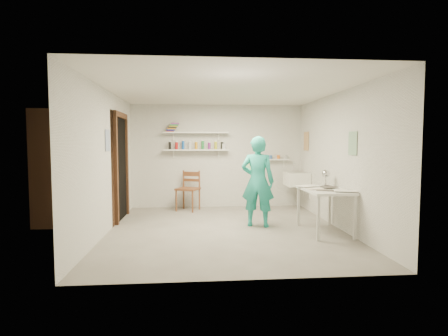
{
  "coord_description": "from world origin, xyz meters",
  "views": [
    {
      "loc": [
        -0.53,
        -5.95,
        1.5
      ],
      "look_at": [
        0.0,
        0.4,
        1.05
      ],
      "focal_mm": 28.0,
      "sensor_mm": 36.0,
      "label": 1
    }
  ],
  "objects": [
    {
      "name": "spray_cans",
      "position": [
        -0.5,
        2.13,
        1.45
      ],
      "size": [
        1.31,
        0.06,
        0.17
      ],
      "color": "black",
      "rests_on": "shelf_lower"
    },
    {
      "name": "poster_right_a",
      "position": [
        1.99,
        1.8,
        1.55
      ],
      "size": [
        0.01,
        0.34,
        0.42
      ],
      "primitive_type": "cube",
      "color": "#995933",
      "rests_on": "wall_right"
    },
    {
      "name": "floor",
      "position": [
        0.0,
        0.0,
        -0.01
      ],
      "size": [
        4.0,
        4.5,
        0.02
      ],
      "primitive_type": "cube",
      "color": "slate",
      "rests_on": "ground"
    },
    {
      "name": "belfast_sink",
      "position": [
        1.75,
        1.7,
        0.7
      ],
      "size": [
        0.48,
        0.6,
        0.3
      ],
      "primitive_type": "cube",
      "color": "white",
      "rests_on": "wall_right"
    },
    {
      "name": "wall_right",
      "position": [
        2.01,
        0.0,
        1.2
      ],
      "size": [
        0.02,
        4.5,
        2.4
      ],
      "primitive_type": "cube",
      "color": "silver",
      "rests_on": "ground"
    },
    {
      "name": "shelf_upper",
      "position": [
        -0.5,
        2.13,
        1.75
      ],
      "size": [
        1.5,
        0.22,
        0.03
      ],
      "primitive_type": "cube",
      "color": "white",
      "rests_on": "wall_back"
    },
    {
      "name": "wooden_chair",
      "position": [
        -0.69,
        1.82,
        0.49
      ],
      "size": [
        0.59,
        0.58,
        0.97
      ],
      "primitive_type": "cube",
      "rotation": [
        0.0,
        0.0,
        -0.42
      ],
      "color": "brown",
      "rests_on": "ground"
    },
    {
      "name": "poster_left",
      "position": [
        -1.99,
        0.05,
        1.55
      ],
      "size": [
        0.01,
        0.28,
        0.36
      ],
      "primitive_type": "cube",
      "color": "#334C7F",
      "rests_on": "wall_left"
    },
    {
      "name": "work_table",
      "position": [
        1.64,
        -0.31,
        0.37
      ],
      "size": [
        0.66,
        1.1,
        0.74
      ],
      "primitive_type": "cube",
      "color": "silver",
      "rests_on": "ground"
    },
    {
      "name": "wall_clock",
      "position": [
        0.52,
        0.43,
        1.09
      ],
      "size": [
        0.29,
        0.13,
        0.29
      ],
      "primitive_type": "cylinder",
      "rotation": [
        1.57,
        0.0,
        -0.33
      ],
      "color": "beige",
      "rests_on": "man"
    },
    {
      "name": "doorway_recess",
      "position": [
        -1.99,
        1.05,
        1.0
      ],
      "size": [
        0.02,
        0.9,
        2.0
      ],
      "primitive_type": "cube",
      "color": "black",
      "rests_on": "wall_left"
    },
    {
      "name": "man",
      "position": [
        0.59,
        0.22,
        0.82
      ],
      "size": [
        0.69,
        0.56,
        1.63
      ],
      "primitive_type": "imported",
      "rotation": [
        0.0,
        0.0,
        2.82
      ],
      "color": "teal",
      "rests_on": "ground"
    },
    {
      "name": "ceiling",
      "position": [
        0.0,
        0.0,
        2.41
      ],
      "size": [
        4.0,
        4.5,
        0.02
      ],
      "primitive_type": "cube",
      "color": "silver",
      "rests_on": "wall_back"
    },
    {
      "name": "door_jamb_far",
      "position": [
        -1.97,
        1.55,
        1.0
      ],
      "size": [
        0.06,
        0.1,
        2.0
      ],
      "primitive_type": "cube",
      "color": "brown",
      "rests_on": "ground"
    },
    {
      "name": "door_lintel",
      "position": [
        -1.97,
        1.05,
        2.05
      ],
      "size": [
        0.06,
        1.05,
        0.1
      ],
      "primitive_type": "cube",
      "color": "brown",
      "rests_on": "wall_left"
    },
    {
      "name": "wall_left",
      "position": [
        -2.01,
        0.0,
        1.2
      ],
      "size": [
        0.02,
        4.5,
        2.4
      ],
      "primitive_type": "cube",
      "color": "silver",
      "rests_on": "ground"
    },
    {
      "name": "shelf_lower",
      "position": [
        -0.5,
        2.13,
        1.35
      ],
      "size": [
        1.5,
        0.22,
        0.03
      ],
      "primitive_type": "cube",
      "color": "white",
      "rests_on": "wall_back"
    },
    {
      "name": "poster_right_b",
      "position": [
        1.99,
        -0.55,
        1.5
      ],
      "size": [
        0.01,
        0.3,
        0.38
      ],
      "primitive_type": "cube",
      "color": "#3F724C",
      "rests_on": "wall_right"
    },
    {
      "name": "wall_front",
      "position": [
        0.0,
        -2.26,
        1.2
      ],
      "size": [
        4.0,
        0.02,
        2.4
      ],
      "primitive_type": "cube",
      "color": "silver",
      "rests_on": "ground"
    },
    {
      "name": "papers",
      "position": [
        1.64,
        -0.31,
        0.75
      ],
      "size": [
        0.3,
        0.22,
        0.03
      ],
      "color": "silver",
      "rests_on": "work_table"
    },
    {
      "name": "wall_back",
      "position": [
        0.0,
        2.26,
        1.2
      ],
      "size": [
        4.0,
        0.02,
        2.4
      ],
      "primitive_type": "cube",
      "color": "silver",
      "rests_on": "ground"
    },
    {
      "name": "ledge_shelf",
      "position": [
        1.35,
        2.17,
        1.12
      ],
      "size": [
        0.7,
        0.14,
        0.03
      ],
      "primitive_type": "cube",
      "color": "white",
      "rests_on": "wall_back"
    },
    {
      "name": "book_stack",
      "position": [
        -1.04,
        2.13,
        1.86
      ],
      "size": [
        0.3,
        0.14,
        0.2
      ],
      "color": "red",
      "rests_on": "shelf_upper"
    },
    {
      "name": "ledge_pots",
      "position": [
        1.35,
        2.17,
        1.18
      ],
      "size": [
        0.48,
        0.07,
        0.09
      ],
      "color": "silver",
      "rests_on": "ledge_shelf"
    },
    {
      "name": "corridor_box",
      "position": [
        -2.7,
        1.05,
        1.05
      ],
      "size": [
        1.4,
        1.5,
        2.1
      ],
      "primitive_type": "cube",
      "color": "brown",
      "rests_on": "ground"
    },
    {
      "name": "desk_lamp",
      "position": [
        1.82,
        0.14,
        0.96
      ],
      "size": [
        0.14,
        0.14,
        0.14
      ],
      "primitive_type": "sphere",
      "color": "silver",
      "rests_on": "work_table"
    },
    {
      "name": "door_jamb_near",
      "position": [
        -1.97,
        0.55,
        1.0
      ],
      "size": [
        0.06,
        0.1,
        2.0
      ],
      "primitive_type": "cube",
      "color": "brown",
      "rests_on": "ground"
    }
  ]
}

